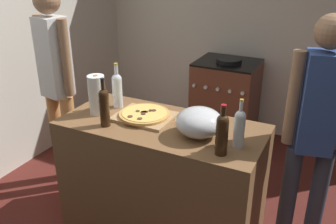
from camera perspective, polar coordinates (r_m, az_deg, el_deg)
name	(u,v)px	position (r m, az deg, el deg)	size (l,w,h in m)	color
ground_plane	(196,186)	(3.48, 4.37, -11.29)	(4.00, 3.30, 0.02)	#511E19
kitchen_wall_rear	(249,18)	(4.24, 12.39, 14.01)	(4.00, 0.10, 2.60)	silver
kitchen_wall_left	(33,26)	(3.90, -20.09, 12.32)	(0.10, 3.30, 2.60)	silver
counter	(162,180)	(2.73, -0.95, -10.42)	(1.40, 0.65, 0.90)	brown
cutting_board	(145,117)	(2.60, -3.65, -0.71)	(0.40, 0.32, 0.02)	tan
pizza	(144,114)	(2.59, -3.67, -0.30)	(0.36, 0.36, 0.03)	tan
mixing_bowl	(199,122)	(2.32, 4.83, -1.59)	(0.30, 0.30, 0.18)	#B2B2B7
paper_towel_roll	(97,95)	(2.66, -10.94, 2.61)	(0.12, 0.12, 0.29)	white
wine_bottle_dark	(222,132)	(2.11, 8.35, -3.14)	(0.07, 0.07, 0.31)	#331E0F
wine_bottle_amber	(239,127)	(2.21, 10.97, -2.31)	(0.07, 0.07, 0.31)	silver
wine_bottle_clear	(104,106)	(2.46, -9.83, 0.97)	(0.07, 0.07, 0.33)	#331E0F
wine_bottle_green	(117,89)	(2.75, -7.86, 3.58)	(0.07, 0.07, 0.34)	silver
stove	(225,101)	(4.11, 8.84, 1.72)	(0.64, 0.58, 0.94)	brown
person_in_stripes	(57,79)	(3.20, -16.84, 4.96)	(0.37, 0.23, 1.74)	#D88C4C
person_in_red	(315,130)	(2.45, 21.73, -2.59)	(0.37, 0.24, 1.67)	#383D4C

